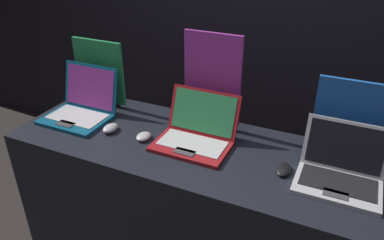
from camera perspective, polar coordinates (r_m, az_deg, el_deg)
The scene contains 11 objects.
wall_back at distance 2.92m, azimuth 10.85°, elevation 15.98°, with size 8.00×0.05×2.80m.
display_counter at distance 2.24m, azimuth -0.27°, elevation -14.37°, with size 1.91×0.68×0.97m.
laptop_front at distance 2.28m, azimuth -16.49°, elevation 1.98°, with size 0.37×0.34×0.28m.
mouse_front at distance 2.10m, azimuth -12.34°, elevation -1.23°, with size 0.07×0.10×0.04m.
promo_stand_front at distance 2.37m, azimuth -13.88°, elevation 6.76°, with size 0.34×0.07×0.41m.
laptop_middle at distance 1.93m, azimuth 0.61°, elevation -1.98°, with size 0.38×0.33×0.25m.
mouse_middle at distance 2.00m, azimuth -7.38°, elevation -2.51°, with size 0.07×0.09×0.03m.
promo_stand_middle at distance 2.02m, azimuth 3.10°, elevation 5.60°, with size 0.32×0.07×0.53m.
laptop_back at distance 1.78m, azimuth 21.67°, elevation -7.17°, with size 0.36×0.30×0.25m.
mouse_back at distance 1.79m, azimuth 13.76°, elevation -7.31°, with size 0.07×0.11×0.03m.
promo_stand_back at distance 1.91m, azimuth 22.99°, elevation -0.37°, with size 0.34×0.07×0.40m.
Camera 1 is at (0.70, -1.15, 2.00)m, focal length 35.00 mm.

